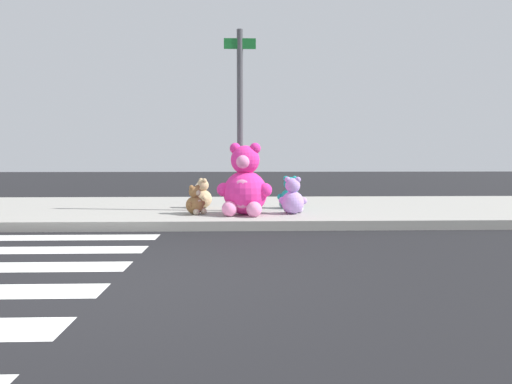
% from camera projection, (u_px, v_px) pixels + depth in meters
% --- Properties ---
extents(ground_plane, '(60.00, 60.00, 0.00)m').
position_uv_depth(ground_plane, '(128.00, 284.00, 4.30)').
color(ground_plane, black).
extents(sidewalk, '(28.00, 4.40, 0.15)m').
position_uv_depth(sidewalk, '(189.00, 210.00, 9.48)').
color(sidewalk, '#9E9B93').
rests_on(sidewalk, ground_plane).
extents(sign_pole, '(0.56, 0.11, 3.20)m').
position_uv_depth(sign_pole, '(240.00, 116.00, 8.58)').
color(sign_pole, '#4C4C51').
rests_on(sign_pole, sidewalk).
extents(plush_pink_large, '(0.92, 0.84, 1.21)m').
position_uv_depth(plush_pink_large, '(245.00, 186.00, 8.09)').
color(plush_pink_large, '#F22D93').
rests_on(plush_pink_large, sidewalk).
extents(plush_brown, '(0.36, 0.35, 0.50)m').
position_uv_depth(plush_brown, '(195.00, 202.00, 8.20)').
color(plush_brown, olive).
rests_on(plush_brown, sidewalk).
extents(plush_tan, '(0.41, 0.40, 0.57)m').
position_uv_depth(plush_tan, '(202.00, 196.00, 9.17)').
color(plush_tan, tan).
rests_on(plush_tan, sidewalk).
extents(plush_lavender, '(0.48, 0.44, 0.63)m').
position_uv_depth(plush_lavender, '(293.00, 199.00, 8.25)').
color(plush_lavender, '#B28CD8').
rests_on(plush_lavender, sidewalk).
extents(plush_teal, '(0.47, 0.43, 0.61)m').
position_uv_depth(plush_teal, '(290.00, 195.00, 9.12)').
color(plush_teal, teal).
rests_on(plush_teal, sidewalk).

